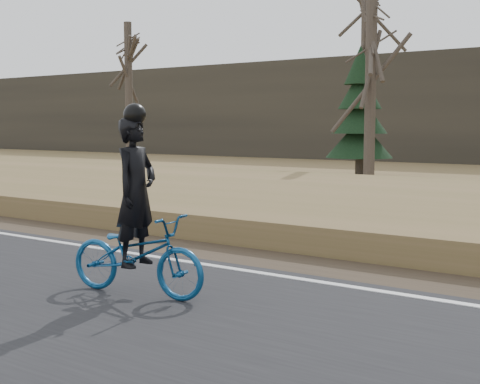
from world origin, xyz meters
The scene contains 12 objects.
ground centered at (0.00, 0.00, 0.00)m, with size 120.00×120.00×0.00m, color olive.
road centered at (0.00, -2.50, 0.03)m, with size 120.00×6.00×0.06m, color black.
edge_line centered at (0.00, 0.20, 0.07)m, with size 120.00×0.12×0.01m, color silver.
shoulder centered at (0.00, 1.20, 0.02)m, with size 120.00×1.60×0.04m, color #473A2B.
embankment centered at (0.00, 4.20, 0.22)m, with size 120.00×5.00×0.44m, color olive.
ballast centered at (0.00, 8.00, 0.23)m, with size 120.00×3.00×0.45m, color slate.
railroad centered at (0.00, 8.00, 0.53)m, with size 120.00×2.40×0.29m.
cyclist centered at (0.59, -1.58, 0.77)m, with size 1.89×0.88×2.23m.
bare_tree_far_left centered at (-16.27, 15.36, 3.38)m, with size 0.36×0.36×6.75m, color #4E4439.
bare_tree_left centered at (-5.58, 17.88, 4.28)m, with size 0.36×0.36×8.55m, color #4E4439.
bare_tree_near_left centered at (-3.11, 12.98, 3.46)m, with size 0.36×0.36×6.93m, color #4E4439.
conifer centered at (-5.30, 16.86, 2.42)m, with size 2.60×2.60×5.12m.
Camera 1 is at (6.01, -7.14, 2.04)m, focal length 50.00 mm.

